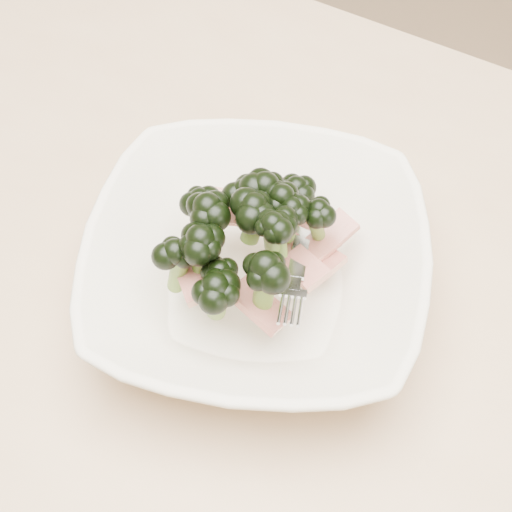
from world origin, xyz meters
The scene contains 3 objects.
ground centered at (0.00, 0.00, 0.00)m, with size 4.00×4.00×0.00m, color tan.
dining_table centered at (0.00, 0.00, 0.65)m, with size 1.20×0.80×0.75m.
broccoli_dish centered at (0.03, 0.00, 0.79)m, with size 0.38×0.38×0.12m.
Camera 1 is at (0.21, -0.29, 1.28)m, focal length 50.00 mm.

